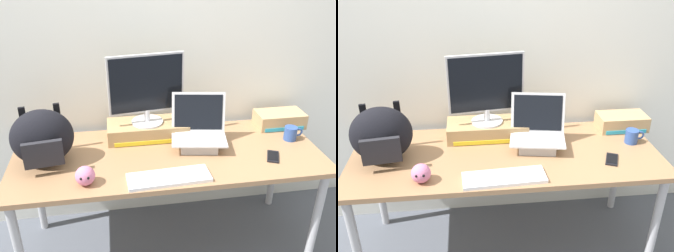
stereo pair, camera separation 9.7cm
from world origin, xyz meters
The scene contains 12 objects.
ground_plane centered at (0.00, 0.00, 0.00)m, with size 20.00×20.00×0.00m, color #515660.
back_wall centered at (0.00, 0.46, 1.30)m, with size 7.00×0.10×2.60m, color silver.
desk centered at (0.00, 0.00, 0.65)m, with size 1.83×0.73×0.72m.
toner_box_yellow centered at (-0.10, 0.22, 0.77)m, with size 0.51×0.23×0.10m.
desktop_monitor centered at (-0.10, 0.22, 1.05)m, with size 0.47×0.20×0.44m.
open_laptop centered at (0.20, 0.06, 0.78)m, with size 0.36×0.30×0.31m.
external_keyboard centered at (-0.04, -0.27, 0.73)m, with size 0.45×0.17×0.02m.
messenger_backpack centered at (-0.70, 0.01, 0.88)m, with size 0.37×0.32×0.32m.
coffee_mug centered at (0.80, 0.04, 0.76)m, with size 0.12×0.08×0.09m.
cell_phone centered at (0.60, -0.15, 0.72)m, with size 0.11×0.15×0.01m.
plush_toy centered at (-0.47, -0.24, 0.77)m, with size 0.10×0.10×0.10m.
toner_box_cyan centered at (0.81, 0.24, 0.77)m, with size 0.32×0.18×0.10m.
Camera 2 is at (-0.21, -1.88, 1.84)m, focal length 39.21 mm.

